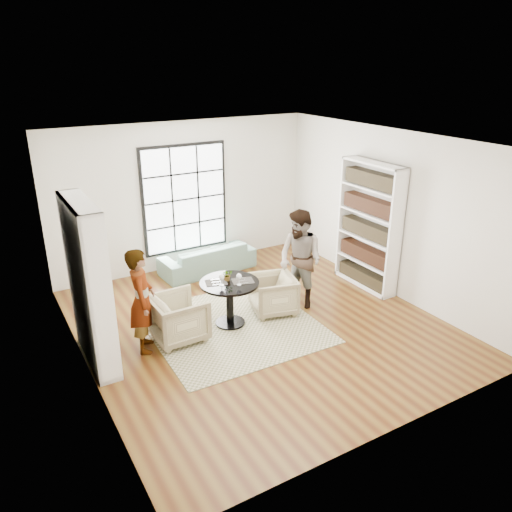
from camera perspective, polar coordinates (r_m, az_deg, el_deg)
ground at (r=8.38m, az=0.33°, el=-7.75°), size 6.00×6.00×0.00m
room_shell at (r=8.28m, az=-1.56°, el=1.45°), size 6.00×6.01×6.00m
rug at (r=8.32m, az=-2.64°, el=-7.97°), size 2.68×2.68×0.01m
pedestal_table at (r=8.14m, az=-3.03°, el=-4.33°), size 0.96×0.96×0.77m
sofa at (r=10.32m, az=-5.57°, el=-0.23°), size 1.99×0.89×0.57m
armchair_left at (r=7.89m, az=-8.83°, el=-7.02°), size 0.82×0.80×0.73m
armchair_right at (r=8.61m, az=1.96°, el=-4.41°), size 0.89×0.88×0.67m
person_left at (r=7.53m, az=-12.91°, el=-4.98°), size 0.56×0.68×1.62m
person_right at (r=8.67m, az=5.09°, el=-0.39°), size 0.85×0.98×1.75m
placemat_left at (r=8.04m, az=-4.57°, el=-3.02°), size 0.40×0.35×0.01m
placemat_right at (r=8.06m, az=-1.52°, el=-2.88°), size 0.40×0.35×0.01m
cutlery_left at (r=8.03m, az=-4.57°, el=-2.97°), size 0.20×0.25×0.01m
cutlery_right at (r=8.06m, az=-1.52°, el=-2.83°), size 0.20×0.25×0.01m
wine_glass_left at (r=7.88m, az=-3.96°, el=-2.45°), size 0.09×0.09×0.19m
wine_glass_right at (r=7.88m, az=-1.96°, el=-2.40°), size 0.09×0.09×0.19m
flower_centerpiece at (r=8.07m, az=-3.31°, el=-2.17°), size 0.19×0.17×0.19m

